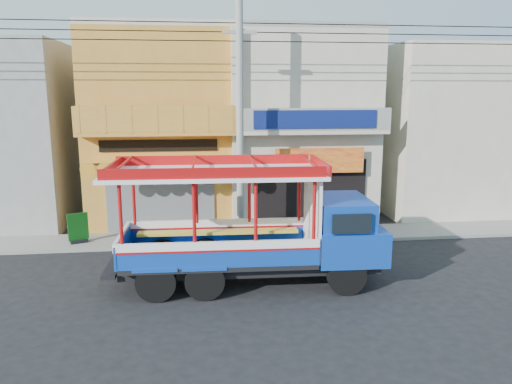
# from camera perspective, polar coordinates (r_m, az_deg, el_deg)

# --- Properties ---
(ground) EXTENTS (90.00, 90.00, 0.00)m
(ground) POSITION_cam_1_polar(r_m,az_deg,el_deg) (15.78, 2.99, -9.39)
(ground) COLOR black
(ground) RESTS_ON ground
(sidewalk) EXTENTS (30.00, 2.00, 0.12)m
(sidewalk) POSITION_cam_1_polar(r_m,az_deg,el_deg) (19.50, 0.99, -5.07)
(sidewalk) COLOR slate
(sidewalk) RESTS_ON ground
(shophouse_left) EXTENTS (6.00, 7.50, 8.24)m
(shophouse_left) POSITION_cam_1_polar(r_m,az_deg,el_deg) (22.58, -10.57, 7.46)
(shophouse_left) COLOR #BE782A
(shophouse_left) RESTS_ON ground
(shophouse_right) EXTENTS (6.00, 6.75, 8.24)m
(shophouse_right) POSITION_cam_1_polar(r_m,az_deg,el_deg) (22.99, 4.66, 7.68)
(shophouse_right) COLOR #B7AE96
(shophouse_right) RESTS_ON ground
(party_pilaster) EXTENTS (0.35, 0.30, 8.00)m
(party_pilaster) POSITION_cam_1_polar(r_m,az_deg,el_deg) (19.50, -2.24, 6.72)
(party_pilaster) COLOR #B7AE96
(party_pilaster) RESTS_ON ground
(filler_building_right) EXTENTS (6.00, 6.00, 7.60)m
(filler_building_right) POSITION_cam_1_polar(r_m,az_deg,el_deg) (25.38, 20.42, 6.67)
(filler_building_right) COLOR #B7AE96
(filler_building_right) RESTS_ON ground
(utility_pole) EXTENTS (28.00, 0.26, 9.00)m
(utility_pole) POSITION_cam_1_polar(r_m,az_deg,el_deg) (17.91, -1.39, 9.61)
(utility_pole) COLOR gray
(utility_pole) RESTS_ON ground
(songthaew_truck) EXTENTS (7.97, 2.87, 3.69)m
(songthaew_truck) POSITION_cam_1_polar(r_m,az_deg,el_deg) (14.56, 1.41, -3.81)
(songthaew_truck) COLOR black
(songthaew_truck) RESTS_ON ground
(green_sign) EXTENTS (0.70, 0.55, 1.11)m
(green_sign) POSITION_cam_1_polar(r_m,az_deg,el_deg) (19.51, -19.65, -4.14)
(green_sign) COLOR black
(green_sign) RESTS_ON sidewalk
(potted_plant_a) EXTENTS (0.97, 0.90, 0.91)m
(potted_plant_a) POSITION_cam_1_polar(r_m,az_deg,el_deg) (19.67, 6.70, -3.45)
(potted_plant_a) COLOR #154C18
(potted_plant_a) RESTS_ON sidewalk
(potted_plant_b) EXTENTS (0.57, 0.64, 0.98)m
(potted_plant_b) POSITION_cam_1_polar(r_m,az_deg,el_deg) (20.39, 12.03, -2.98)
(potted_plant_b) COLOR #154C18
(potted_plant_b) RESTS_ON sidewalk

